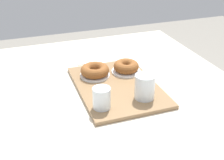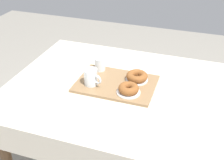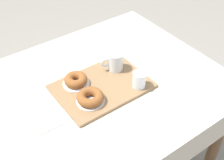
% 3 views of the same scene
% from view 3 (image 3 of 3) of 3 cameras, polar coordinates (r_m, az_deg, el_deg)
% --- Properties ---
extents(dining_table, '(1.23, 1.00, 0.77)m').
position_cam_3_polar(dining_table, '(1.60, -2.21, -3.82)').
color(dining_table, beige).
rests_on(dining_table, ground).
extents(serving_tray, '(0.45, 0.32, 0.02)m').
position_cam_3_polar(serving_tray, '(1.51, -1.75, -1.11)').
color(serving_tray, olive).
rests_on(serving_tray, dining_table).
extents(tea_mug_left, '(0.11, 0.08, 0.10)m').
position_cam_3_polar(tea_mug_left, '(1.57, 0.61, 3.37)').
color(tea_mug_left, white).
rests_on(tea_mug_left, serving_tray).
extents(water_glass_near, '(0.07, 0.07, 0.08)m').
position_cam_3_polar(water_glass_near, '(1.48, 5.05, -0.09)').
color(water_glass_near, white).
rests_on(water_glass_near, serving_tray).
extents(donut_plate_left, '(0.13, 0.13, 0.01)m').
position_cam_3_polar(donut_plate_left, '(1.52, -6.66, -0.66)').
color(donut_plate_left, white).
rests_on(donut_plate_left, serving_tray).
extents(sugar_donut_left, '(0.11, 0.11, 0.04)m').
position_cam_3_polar(sugar_donut_left, '(1.50, -6.73, 0.06)').
color(sugar_donut_left, brown).
rests_on(sugar_donut_left, donut_plate_left).
extents(donut_plate_right, '(0.13, 0.13, 0.01)m').
position_cam_3_polar(donut_plate_right, '(1.42, -4.02, -3.89)').
color(donut_plate_right, white).
rests_on(donut_plate_right, serving_tray).
extents(sugar_donut_right, '(0.13, 0.13, 0.04)m').
position_cam_3_polar(sugar_donut_right, '(1.40, -4.07, -3.18)').
color(sugar_donut_right, brown).
rests_on(sugar_donut_right, donut_plate_right).
extents(paper_napkin, '(0.14, 0.11, 0.01)m').
position_cam_3_polar(paper_napkin, '(1.38, -12.33, -7.68)').
color(paper_napkin, white).
rests_on(paper_napkin, dining_table).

